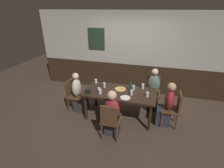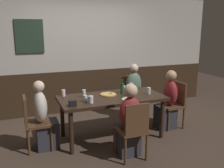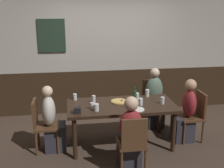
{
  "view_description": "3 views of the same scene",
  "coord_description": "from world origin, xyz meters",
  "px_view_note": "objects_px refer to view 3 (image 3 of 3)",
  "views": [
    {
      "loc": [
        0.82,
        -3.64,
        2.66
      ],
      "look_at": [
        -0.22,
        0.06,
        0.9
      ],
      "focal_mm": 26.82,
      "sensor_mm": 36.0,
      "label": 1
    },
    {
      "loc": [
        -1.52,
        -3.85,
        1.89
      ],
      "look_at": [
        0.03,
        0.05,
        0.95
      ],
      "focal_mm": 40.0,
      "sensor_mm": 36.0,
      "label": 2
    },
    {
      "loc": [
        -0.81,
        -4.26,
        2.34
      ],
      "look_at": [
        -0.15,
        0.09,
        1.07
      ],
      "focal_mm": 44.27,
      "sensor_mm": 36.0,
      "label": 3
    }
  ],
  "objects_px": {
    "chair_head_west": "(42,123)",
    "person_head_east": "(186,115)",
    "person_head_west": "(52,124)",
    "highball_clear": "(92,106)",
    "pizza": "(119,101)",
    "chair_head_east": "(195,113)",
    "pint_glass_stout": "(137,97)",
    "plate_white_large": "(137,109)",
    "condiment_caddy": "(77,110)",
    "dining_table": "(121,109)",
    "chair_mid_near": "(132,142)",
    "pint_glass_amber": "(162,101)",
    "tumbler_water": "(147,93)",
    "person_right_far": "(154,102)",
    "tumbler_short": "(141,102)",
    "chair_right_far": "(152,99)",
    "beer_glass_tall": "(94,100)",
    "person_mid_near": "(130,138)",
    "pint_glass_pale": "(96,108)",
    "beer_bottle_green": "(135,96)"
  },
  "relations": [
    {
      "from": "chair_head_west",
      "to": "person_head_east",
      "type": "distance_m",
      "value": 2.47
    },
    {
      "from": "person_head_west",
      "to": "highball_clear",
      "type": "height_order",
      "value": "person_head_west"
    },
    {
      "from": "person_head_west",
      "to": "pizza",
      "type": "height_order",
      "value": "person_head_west"
    },
    {
      "from": "chair_head_east",
      "to": "highball_clear",
      "type": "bearing_deg",
      "value": -175.68
    },
    {
      "from": "pizza",
      "to": "pint_glass_stout",
      "type": "height_order",
      "value": "pint_glass_stout"
    },
    {
      "from": "chair_head_west",
      "to": "plate_white_large",
      "type": "bearing_deg",
      "value": -10.42
    },
    {
      "from": "pizza",
      "to": "condiment_caddy",
      "type": "distance_m",
      "value": 0.83
    },
    {
      "from": "dining_table",
      "to": "chair_mid_near",
      "type": "xyz_separation_m",
      "value": [
        0.0,
        -0.85,
        -0.16
      ]
    },
    {
      "from": "chair_head_east",
      "to": "pint_glass_stout",
      "type": "height_order",
      "value": "chair_head_east"
    },
    {
      "from": "chair_head_west",
      "to": "condiment_caddy",
      "type": "bearing_deg",
      "value": -25.93
    },
    {
      "from": "person_head_west",
      "to": "chair_mid_near",
      "type": "bearing_deg",
      "value": -36.61
    },
    {
      "from": "chair_head_west",
      "to": "chair_head_east",
      "type": "height_order",
      "value": "same"
    },
    {
      "from": "dining_table",
      "to": "highball_clear",
      "type": "relative_size",
      "value": 16.83
    },
    {
      "from": "pint_glass_amber",
      "to": "tumbler_water",
      "type": "height_order",
      "value": "tumbler_water"
    },
    {
      "from": "chair_head_west",
      "to": "condiment_caddy",
      "type": "height_order",
      "value": "chair_head_west"
    },
    {
      "from": "person_right_far",
      "to": "plate_white_large",
      "type": "xyz_separation_m",
      "value": [
        -0.59,
        -0.97,
        0.26
      ]
    },
    {
      "from": "chair_head_east",
      "to": "tumbler_short",
      "type": "bearing_deg",
      "value": -174.85
    },
    {
      "from": "dining_table",
      "to": "pizza",
      "type": "relative_size",
      "value": 6.2
    },
    {
      "from": "chair_head_west",
      "to": "chair_right_far",
      "type": "bearing_deg",
      "value": 22.1
    },
    {
      "from": "pint_glass_stout",
      "to": "chair_head_west",
      "type": "bearing_deg",
      "value": -173.26
    },
    {
      "from": "chair_head_west",
      "to": "pint_glass_stout",
      "type": "distance_m",
      "value": 1.66
    },
    {
      "from": "dining_table",
      "to": "beer_glass_tall",
      "type": "relative_size",
      "value": 13.56
    },
    {
      "from": "person_head_east",
      "to": "chair_head_west",
      "type": "bearing_deg",
      "value": 180.0
    },
    {
      "from": "chair_mid_near",
      "to": "tumbler_short",
      "type": "relative_size",
      "value": 7.25
    },
    {
      "from": "beer_glass_tall",
      "to": "chair_head_west",
      "type": "bearing_deg",
      "value": -170.98
    },
    {
      "from": "pizza",
      "to": "pint_glass_amber",
      "type": "distance_m",
      "value": 0.73
    },
    {
      "from": "pint_glass_stout",
      "to": "person_head_east",
      "type": "bearing_deg",
      "value": -12.89
    },
    {
      "from": "highball_clear",
      "to": "dining_table",
      "type": "bearing_deg",
      "value": 15.24
    },
    {
      "from": "tumbler_water",
      "to": "tumbler_short",
      "type": "height_order",
      "value": "tumbler_water"
    },
    {
      "from": "condiment_caddy",
      "to": "tumbler_water",
      "type": "bearing_deg",
      "value": 25.4
    },
    {
      "from": "chair_head_east",
      "to": "person_mid_near",
      "type": "height_order",
      "value": "person_mid_near"
    },
    {
      "from": "chair_head_east",
      "to": "person_mid_near",
      "type": "relative_size",
      "value": 0.78
    },
    {
      "from": "pizza",
      "to": "pint_glass_stout",
      "type": "distance_m",
      "value": 0.34
    },
    {
      "from": "person_head_west",
      "to": "person_head_east",
      "type": "height_order",
      "value": "person_head_east"
    },
    {
      "from": "person_head_west",
      "to": "plate_white_large",
      "type": "height_order",
      "value": "person_head_west"
    },
    {
      "from": "pizza",
      "to": "person_head_east",
      "type": "bearing_deg",
      "value": -6.01
    },
    {
      "from": "pint_glass_pale",
      "to": "chair_head_west",
      "type": "bearing_deg",
      "value": 165.0
    },
    {
      "from": "dining_table",
      "to": "beer_glass_tall",
      "type": "bearing_deg",
      "value": 163.23
    },
    {
      "from": "chair_right_far",
      "to": "plate_white_large",
      "type": "bearing_deg",
      "value": -117.7
    },
    {
      "from": "chair_mid_near",
      "to": "pizza",
      "type": "bearing_deg",
      "value": 91.03
    },
    {
      "from": "person_right_far",
      "to": "pint_glass_pale",
      "type": "distance_m",
      "value": 1.57
    },
    {
      "from": "person_head_west",
      "to": "pizza",
      "type": "xyz_separation_m",
      "value": [
        1.13,
        0.12,
        0.29
      ]
    },
    {
      "from": "chair_mid_near",
      "to": "dining_table",
      "type": "bearing_deg",
      "value": 90.0
    },
    {
      "from": "pint_glass_amber",
      "to": "tumbler_short",
      "type": "relative_size",
      "value": 0.97
    },
    {
      "from": "chair_mid_near",
      "to": "highball_clear",
      "type": "distance_m",
      "value": 0.92
    },
    {
      "from": "chair_mid_near",
      "to": "beer_bottle_green",
      "type": "xyz_separation_m",
      "value": [
        0.25,
        0.97,
        0.35
      ]
    },
    {
      "from": "highball_clear",
      "to": "chair_right_far",
      "type": "bearing_deg",
      "value": 37.46
    },
    {
      "from": "pint_glass_amber",
      "to": "tumbler_water",
      "type": "xyz_separation_m",
      "value": [
        -0.15,
        0.41,
        0.01
      ]
    },
    {
      "from": "chair_head_east",
      "to": "pint_glass_amber",
      "type": "distance_m",
      "value": 0.7
    },
    {
      "from": "person_head_west",
      "to": "beer_bottle_green",
      "type": "xyz_separation_m",
      "value": [
        1.4,
        0.12,
        0.38
      ]
    }
  ]
}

